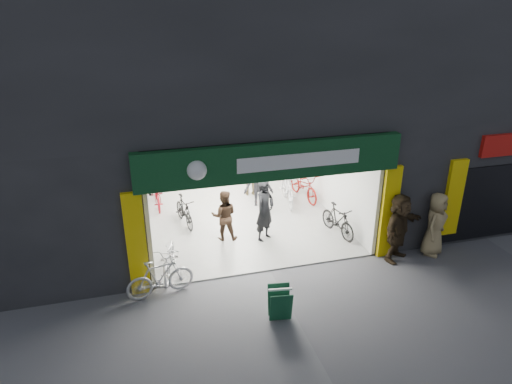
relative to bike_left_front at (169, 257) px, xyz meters
name	(u,v)px	position (x,y,z in m)	size (l,w,h in m)	color
ground	(270,271)	(2.50, -0.60, -0.46)	(60.00, 60.00, 0.00)	#56565B
building	(254,72)	(3.41, 4.39, 3.86)	(17.00, 10.27, 8.00)	#232326
bike_left_front	(169,257)	(0.00, 0.00, 0.00)	(0.61, 1.74, 0.91)	#BCBDC2
bike_left_midfront	(184,211)	(0.70, 2.64, 0.01)	(0.44, 1.57, 0.94)	black
bike_left_midback	(157,193)	(0.00, 4.32, 0.02)	(0.63, 1.81, 0.95)	maroon
bike_left_back	(154,179)	(0.00, 5.73, 0.01)	(0.44, 1.55, 0.93)	silver
bike_right_front	(338,220)	(5.00, 0.77, 0.02)	(0.45, 1.59, 0.95)	black
bike_right_mid	(304,185)	(5.00, 3.58, 0.04)	(0.66, 1.89, 0.99)	maroon
bike_right_back	(288,188)	(4.30, 3.30, 0.12)	(0.54, 1.92, 1.15)	silver
parked_bike	(160,277)	(-0.30, -0.90, 0.03)	(0.46, 1.61, 0.97)	#AFB0B4
customer_a	(265,211)	(2.83, 1.06, 0.48)	(0.68, 0.45, 1.87)	black
customer_b	(224,216)	(1.71, 1.38, 0.31)	(0.75, 0.58, 1.53)	#39261A
customer_c	(259,186)	(3.29, 3.35, 0.31)	(0.98, 0.57, 1.52)	black
customer_d	(251,176)	(3.27, 4.32, 0.30)	(0.88, 0.37, 1.51)	#937F55
pedestrian_near	(435,224)	(7.06, -0.90, 0.44)	(0.88, 0.57, 1.80)	#998459
pedestrian_far	(399,227)	(5.94, -0.90, 0.49)	(1.76, 0.56, 1.89)	#312516
sandwich_board	(280,303)	(2.14, -2.48, -0.04)	(0.55, 0.57, 0.75)	#0F3F25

